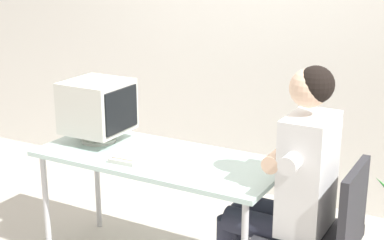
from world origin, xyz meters
The scene contains 6 objects.
wall_back centered at (0.30, 1.40, 1.50)m, with size 8.00×0.10×3.00m, color silver.
desk centered at (0.00, 0.00, 0.67)m, with size 1.45×0.62×0.73m.
crt_monitor centered at (-0.47, 0.05, 0.95)m, with size 0.37×0.36×0.38m.
keyboard centered at (-0.12, 0.01, 0.74)m, with size 0.19×0.48×0.03m.
office_chair centered at (0.98, -0.01, 0.50)m, with size 0.47×0.47×0.87m.
person_seated centered at (0.79, -0.01, 0.72)m, with size 0.69×0.55×1.35m.
Camera 1 is at (1.69, -2.64, 1.87)m, focal length 53.69 mm.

